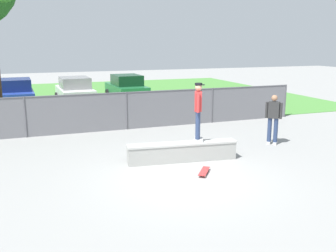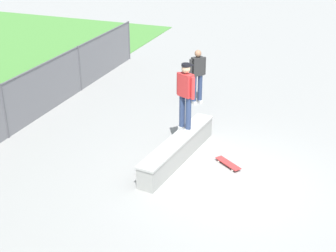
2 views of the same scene
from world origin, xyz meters
The scene contains 6 objects.
ground_plane centered at (0.00, 0.00, 0.00)m, with size 80.00×80.00×0.00m, color gray.
concrete_ledge centered at (0.54, 1.50, 0.30)m, with size 3.51×0.89×0.60m.
skateboarder centered at (1.05, 1.49, 1.63)m, with size 0.39×0.55×1.84m.
skateboard centered at (0.67, 0.20, 0.07)m, with size 0.63×0.76×0.09m.
chainlink_fence centered at (0.00, 6.43, 0.89)m, with size 16.25×0.07×1.62m.
bystander centered at (4.38, 2.23, 1.01)m, with size 0.47×0.45×1.82m.
Camera 2 is at (-9.62, -2.11, 6.03)m, focal length 50.68 mm.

